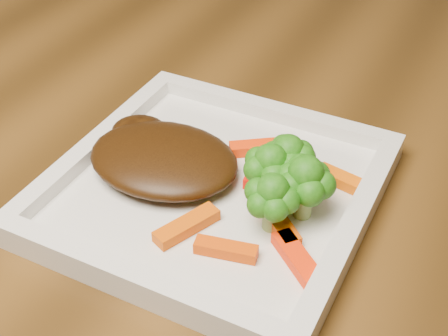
% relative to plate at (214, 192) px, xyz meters
% --- Properties ---
extents(plate, '(0.27, 0.27, 0.01)m').
position_rel_plate_xyz_m(plate, '(0.00, 0.00, 0.00)').
color(plate, white).
rests_on(plate, dining_table).
extents(steak, '(0.14, 0.11, 0.03)m').
position_rel_plate_xyz_m(steak, '(-0.05, -0.00, 0.02)').
color(steak, '#371E08').
rests_on(steak, plate).
extents(broccoli_0, '(0.06, 0.06, 0.07)m').
position_rel_plate_xyz_m(broccoli_0, '(0.06, 0.03, 0.04)').
color(broccoli_0, '#126D15').
rests_on(broccoli_0, plate).
extents(broccoli_1, '(0.06, 0.06, 0.06)m').
position_rel_plate_xyz_m(broccoli_1, '(0.08, 0.00, 0.04)').
color(broccoli_1, '#397012').
rests_on(broccoli_1, plate).
extents(broccoli_2, '(0.06, 0.06, 0.06)m').
position_rel_plate_xyz_m(broccoli_2, '(0.07, -0.02, 0.04)').
color(broccoli_2, '#317112').
rests_on(broccoli_2, plate).
extents(broccoli_3, '(0.06, 0.06, 0.06)m').
position_rel_plate_xyz_m(broccoli_3, '(0.05, 0.01, 0.04)').
color(broccoli_3, '#1D7814').
rests_on(broccoli_3, plate).
extents(carrot_0, '(0.05, 0.02, 0.01)m').
position_rel_plate_xyz_m(carrot_0, '(0.05, -0.07, 0.01)').
color(carrot_0, '#DC4303').
rests_on(carrot_0, plate).
extents(carrot_1, '(0.06, 0.05, 0.01)m').
position_rel_plate_xyz_m(carrot_1, '(0.10, -0.05, 0.01)').
color(carrot_1, '#FC2D04').
rests_on(carrot_1, plate).
extents(carrot_2, '(0.04, 0.06, 0.01)m').
position_rel_plate_xyz_m(carrot_2, '(0.01, -0.06, 0.01)').
color(carrot_2, '#D95103').
rests_on(carrot_2, plate).
extents(carrot_3, '(0.06, 0.02, 0.01)m').
position_rel_plate_xyz_m(carrot_3, '(0.10, 0.05, 0.01)').
color(carrot_3, '#EE5F03').
rests_on(carrot_3, plate).
extents(carrot_4, '(0.05, 0.04, 0.01)m').
position_rel_plate_xyz_m(carrot_4, '(0.01, 0.06, 0.01)').
color(carrot_4, '#FF3604').
rests_on(carrot_4, plate).
extents(carrot_5, '(0.05, 0.05, 0.01)m').
position_rel_plate_xyz_m(carrot_5, '(0.07, -0.02, 0.01)').
color(carrot_5, '#D84703').
rests_on(carrot_5, plate).
extents(carrot_6, '(0.06, 0.02, 0.01)m').
position_rel_plate_xyz_m(carrot_6, '(0.05, 0.02, 0.01)').
color(carrot_6, '#FA1204').
rests_on(carrot_6, plate).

